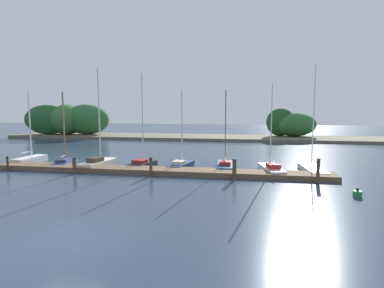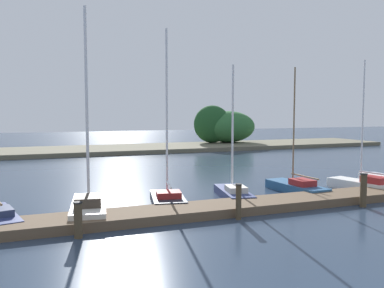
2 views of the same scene
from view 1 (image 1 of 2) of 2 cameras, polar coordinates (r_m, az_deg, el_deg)
The scene contains 17 objects.
ground at distance 12.60m, azimuth -22.92°, elevation -15.93°, with size 160.00×160.00×0.00m, color #28384C.
dock_pier at distance 22.81m, azimuth -6.86°, elevation -4.89°, with size 25.15×1.80×0.35m.
far_shore at distance 50.43m, azimuth -10.42°, elevation 3.65°, with size 61.82×8.24×5.38m.
sailboat_0 at distance 30.28m, azimuth -27.58°, elevation -2.37°, with size 1.37×3.40×6.21m.
sailboat_1 at distance 27.65m, azimuth -22.42°, elevation -2.94°, with size 1.88×3.77×6.05m.
sailboat_2 at distance 25.88m, azimuth -16.73°, elevation -3.19°, with size 1.74×4.07×7.87m.
sailboat_3 at distance 25.24m, azimuth -9.14°, elevation -3.38°, with size 1.86×3.16×7.43m.
sailboat_4 at distance 24.51m, azimuth -1.99°, elevation -3.68°, with size 1.70×3.64×6.08m.
sailboat_5 at distance 24.15m, azimuth 6.11°, elevation -3.91°, with size 1.36×3.91×6.11m.
sailboat_6 at distance 23.20m, azimuth 14.34°, elevation -4.43°, with size 1.81×4.00×6.50m.
sailboat_7 at distance 24.48m, azimuth 21.26°, elevation -4.27°, with size 1.50×4.49×7.89m.
mooring_piling_0 at distance 27.22m, azimuth -30.92°, elevation -3.11°, with size 0.19×0.19×1.09m.
mooring_piling_1 at distance 23.86m, azimuth -20.92°, elevation -3.77°, with size 0.30×0.30×1.15m.
mooring_piling_2 at distance 21.64m, azimuth -7.61°, elevation -4.19°, with size 0.24×0.24×1.33m.
mooring_piling_3 at distance 20.55m, azimuth 7.84°, elevation -4.67°, with size 0.30×0.30×1.41m.
mooring_piling_4 at distance 21.00m, azimuth 22.27°, elevation -4.62°, with size 0.25×0.25×1.58m.
channel_buoy_0 at distance 18.91m, azimuth 28.24°, elevation -8.08°, with size 0.45×0.45×0.48m.
Camera 1 is at (6.48, -9.71, 4.73)m, focal length 28.85 mm.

